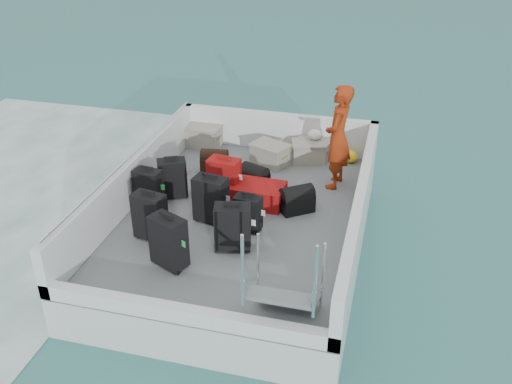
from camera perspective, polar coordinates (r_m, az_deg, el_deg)
ground at (r=8.90m, az=-1.42°, el=-5.62°), size 160.00×160.00×0.00m
ferry_hull at (r=8.73m, az=-1.44°, el=-4.00°), size 3.60×5.00×0.60m
deck at (r=8.57m, az=-1.47°, el=-2.26°), size 3.30×4.70×0.02m
deck_fittings at (r=8.03m, az=0.25°, el=-1.40°), size 3.60×5.00×0.90m
suitcase_0 at (r=7.96m, az=-10.55°, el=-2.45°), size 0.48×0.33×0.69m
suitcase_1 at (r=8.74m, az=-10.68°, el=0.31°), size 0.44×0.28×0.62m
suitcase_2 at (r=8.97m, az=-8.34°, el=1.32°), size 0.51×0.43×0.63m
suitcase_3 at (r=7.38m, az=-8.73°, el=-4.97°), size 0.54×0.44×0.71m
suitcase_4 at (r=8.25m, az=-4.54°, el=-0.78°), size 0.51×0.35×0.70m
suitcase_5 at (r=8.85m, az=-3.20°, el=1.33°), size 0.51×0.35×0.66m
suitcase_6 at (r=7.62m, az=-2.35°, el=-3.59°), size 0.53×0.39×0.66m
suitcase_7 at (r=8.05m, az=-0.81°, el=-2.18°), size 0.41×0.26×0.54m
suitcase_8 at (r=8.76m, az=0.17°, el=-0.20°), size 0.83×0.57×0.32m
duffel_0 at (r=9.74m, az=-4.17°, el=2.87°), size 0.49×0.37×0.32m
duffel_1 at (r=9.19m, az=-0.14°, el=1.27°), size 0.50×0.44×0.32m
duffel_2 at (r=8.58m, az=4.11°, el=-0.95°), size 0.57×0.53×0.32m
crate_0 at (r=10.72m, az=-5.25°, el=5.53°), size 0.66×0.48×0.38m
crate_1 at (r=9.97m, az=1.40°, el=3.70°), size 0.70×0.60×0.36m
crate_2 at (r=10.26m, az=5.84°, el=4.26°), size 0.63×0.50×0.34m
crate_3 at (r=10.13m, az=5.29°, el=3.96°), size 0.63×0.51×0.33m
yellow_bag at (r=10.22m, az=9.38°, el=3.55°), size 0.28×0.26×0.22m
white_bag at (r=10.15m, az=5.91°, el=5.59°), size 0.24×0.24×0.18m
passenger at (r=9.09m, az=8.20°, el=5.45°), size 0.48×0.67×1.70m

